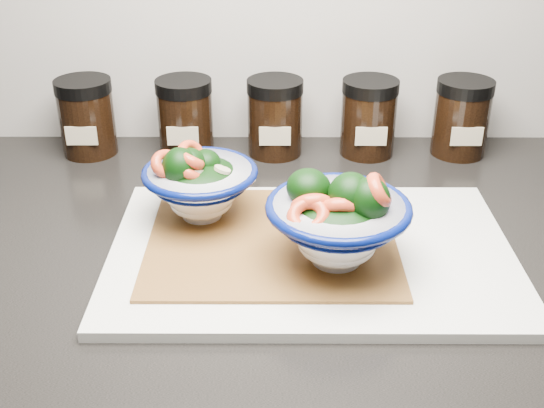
{
  "coord_description": "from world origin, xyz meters",
  "views": [
    {
      "loc": [
        0.06,
        0.75,
        1.32
      ],
      "look_at": [
        0.05,
        1.42,
        0.96
      ],
      "focal_mm": 45.0,
      "sensor_mm": 36.0,
      "label": 1
    }
  ],
  "objects_px": {
    "bowl_left": "(199,183)",
    "spice_jar_c": "(275,117)",
    "spice_jar_b": "(185,117)",
    "spice_jar_e": "(462,117)",
    "spice_jar_a": "(87,117)",
    "cutting_board": "(311,252)",
    "spice_jar_d": "(369,117)",
    "bowl_right": "(338,220)"
  },
  "relations": [
    {
      "from": "bowl_left",
      "to": "spice_jar_e",
      "type": "xyz_separation_m",
      "value": [
        0.36,
        0.22,
        -0.0
      ]
    },
    {
      "from": "spice_jar_c",
      "to": "spice_jar_e",
      "type": "relative_size",
      "value": 1.0
    },
    {
      "from": "bowl_left",
      "to": "spice_jar_c",
      "type": "distance_m",
      "value": 0.24
    },
    {
      "from": "spice_jar_a",
      "to": "spice_jar_c",
      "type": "relative_size",
      "value": 1.0
    },
    {
      "from": "spice_jar_d",
      "to": "spice_jar_c",
      "type": "bearing_deg",
      "value": 180.0
    },
    {
      "from": "bowl_left",
      "to": "spice_jar_a",
      "type": "distance_m",
      "value": 0.29
    },
    {
      "from": "bowl_right",
      "to": "spice_jar_b",
      "type": "xyz_separation_m",
      "value": [
        -0.2,
        0.32,
        -0.01
      ]
    },
    {
      "from": "spice_jar_d",
      "to": "spice_jar_b",
      "type": "bearing_deg",
      "value": 180.0
    },
    {
      "from": "bowl_right",
      "to": "spice_jar_d",
      "type": "relative_size",
      "value": 1.36
    },
    {
      "from": "bowl_left",
      "to": "spice_jar_a",
      "type": "relative_size",
      "value": 1.21
    },
    {
      "from": "spice_jar_d",
      "to": "spice_jar_e",
      "type": "distance_m",
      "value": 0.14
    },
    {
      "from": "cutting_board",
      "to": "bowl_left",
      "type": "height_order",
      "value": "bowl_left"
    },
    {
      "from": "cutting_board",
      "to": "spice_jar_b",
      "type": "bearing_deg",
      "value": 120.83
    },
    {
      "from": "cutting_board",
      "to": "spice_jar_c",
      "type": "bearing_deg",
      "value": 98.04
    },
    {
      "from": "spice_jar_a",
      "to": "spice_jar_c",
      "type": "distance_m",
      "value": 0.28
    },
    {
      "from": "cutting_board",
      "to": "bowl_right",
      "type": "relative_size",
      "value": 2.93
    },
    {
      "from": "spice_jar_b",
      "to": "spice_jar_e",
      "type": "distance_m",
      "value": 0.4
    },
    {
      "from": "bowl_left",
      "to": "spice_jar_d",
      "type": "distance_m",
      "value": 0.32
    },
    {
      "from": "spice_jar_a",
      "to": "spice_jar_d",
      "type": "relative_size",
      "value": 1.0
    },
    {
      "from": "bowl_left",
      "to": "bowl_right",
      "type": "distance_m",
      "value": 0.18
    },
    {
      "from": "spice_jar_c",
      "to": "bowl_right",
      "type": "bearing_deg",
      "value": -78.38
    },
    {
      "from": "spice_jar_c",
      "to": "spice_jar_e",
      "type": "bearing_deg",
      "value": 0.0
    },
    {
      "from": "spice_jar_e",
      "to": "spice_jar_c",
      "type": "bearing_deg",
      "value": 180.0
    },
    {
      "from": "spice_jar_c",
      "to": "spice_jar_d",
      "type": "bearing_deg",
      "value": 0.0
    },
    {
      "from": "spice_jar_c",
      "to": "spice_jar_e",
      "type": "xyz_separation_m",
      "value": [
        0.27,
        0.0,
        0.0
      ]
    },
    {
      "from": "bowl_right",
      "to": "bowl_left",
      "type": "bearing_deg",
      "value": 147.85
    },
    {
      "from": "bowl_left",
      "to": "cutting_board",
      "type": "bearing_deg",
      "value": -27.14
    },
    {
      "from": "cutting_board",
      "to": "spice_jar_e",
      "type": "bearing_deg",
      "value": 51.16
    },
    {
      "from": "spice_jar_a",
      "to": "spice_jar_e",
      "type": "relative_size",
      "value": 1.0
    },
    {
      "from": "bowl_left",
      "to": "spice_jar_b",
      "type": "relative_size",
      "value": 1.21
    },
    {
      "from": "cutting_board",
      "to": "bowl_left",
      "type": "distance_m",
      "value": 0.16
    },
    {
      "from": "spice_jar_c",
      "to": "spice_jar_e",
      "type": "height_order",
      "value": "same"
    },
    {
      "from": "bowl_right",
      "to": "spice_jar_c",
      "type": "xyz_separation_m",
      "value": [
        -0.07,
        0.32,
        -0.01
      ]
    },
    {
      "from": "bowl_left",
      "to": "spice_jar_c",
      "type": "height_order",
      "value": "bowl_left"
    },
    {
      "from": "cutting_board",
      "to": "spice_jar_d",
      "type": "distance_m",
      "value": 0.31
    },
    {
      "from": "bowl_left",
      "to": "spice_jar_b",
      "type": "height_order",
      "value": "bowl_left"
    },
    {
      "from": "bowl_left",
      "to": "spice_jar_b",
      "type": "xyz_separation_m",
      "value": [
        -0.04,
        0.22,
        -0.0
      ]
    },
    {
      "from": "spice_jar_b",
      "to": "spice_jar_e",
      "type": "relative_size",
      "value": 1.0
    },
    {
      "from": "spice_jar_a",
      "to": "spice_jar_e",
      "type": "height_order",
      "value": "same"
    },
    {
      "from": "bowl_left",
      "to": "spice_jar_b",
      "type": "distance_m",
      "value": 0.23
    },
    {
      "from": "cutting_board",
      "to": "spice_jar_a",
      "type": "bearing_deg",
      "value": 137.68
    },
    {
      "from": "bowl_right",
      "to": "cutting_board",
      "type": "bearing_deg",
      "value": 128.96
    }
  ]
}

